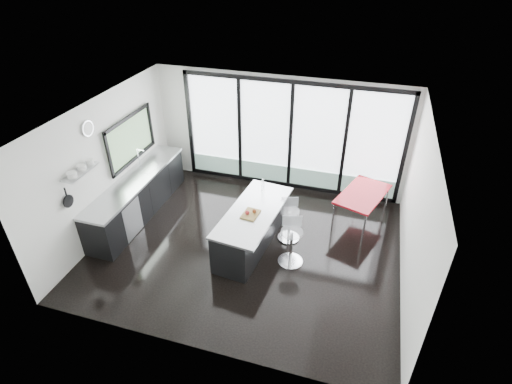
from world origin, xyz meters
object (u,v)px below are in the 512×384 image
(bar_stool_near, at_px, (291,247))
(island, at_px, (250,227))
(red_table, at_px, (361,207))
(bar_stool_far, at_px, (289,225))

(bar_stool_near, bearing_deg, island, 150.31)
(island, height_order, red_table, island)
(island, height_order, bar_stool_near, island)
(island, distance_m, red_table, 2.52)
(bar_stool_near, bearing_deg, red_table, 43.01)
(red_table, bearing_deg, bar_stool_far, -142.91)
(bar_stool_near, xyz_separation_m, red_table, (1.17, 1.73, -0.01))
(island, height_order, bar_stool_far, island)
(island, bearing_deg, red_table, 35.30)
(island, bearing_deg, bar_stool_near, -16.77)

